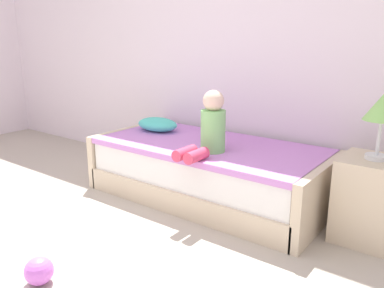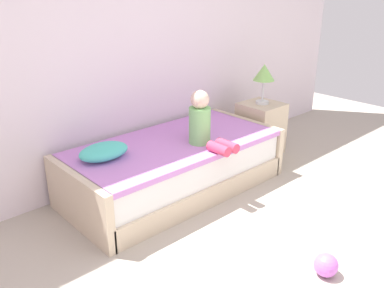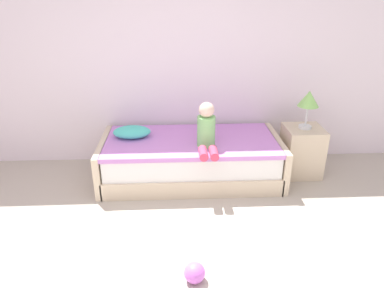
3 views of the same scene
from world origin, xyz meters
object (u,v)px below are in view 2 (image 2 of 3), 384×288
Objects in this scene: bed at (175,166)px; table_lamp at (264,74)px; child_figure at (203,123)px; toy_ball at (326,265)px; pillow at (104,151)px; nightstand at (260,128)px.

table_lamp reaches higher than bed.
child_figure is (0.16, -0.23, 0.46)m from bed.
table_lamp is 2.37m from toy_ball.
child_figure is (-1.19, -0.27, -0.23)m from table_lamp.
pillow is (-0.69, 0.10, 0.32)m from bed.
nightstand is 1.18× the size of child_figure.
pillow reaches higher than toy_ball.
pillow is (-0.85, 0.33, -0.14)m from child_figure.
toy_ball is at bearing -129.24° from nightstand.
child_figure is at bearing -167.36° from nightstand.
table_lamp is at bearing 50.76° from toy_ball.
nightstand reaches higher than bed.
table_lamp is 0.88× the size of child_figure.
child_figure is 0.92m from pillow.
pillow is at bearing 178.27° from nightstand.
pillow is at bearing 178.27° from table_lamp.
nightstand is 2.22m from toy_ball.
toy_ball is at bearing -98.25° from child_figure.
pillow is at bearing 158.91° from child_figure.
bed is 4.14× the size of child_figure.
table_lamp is 1.02× the size of pillow.
table_lamp is 2.68× the size of toy_ball.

